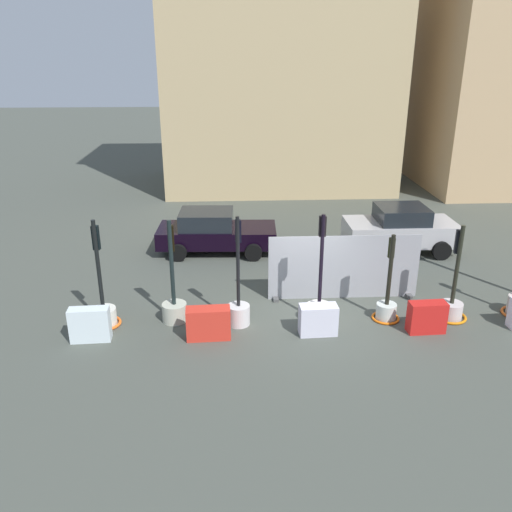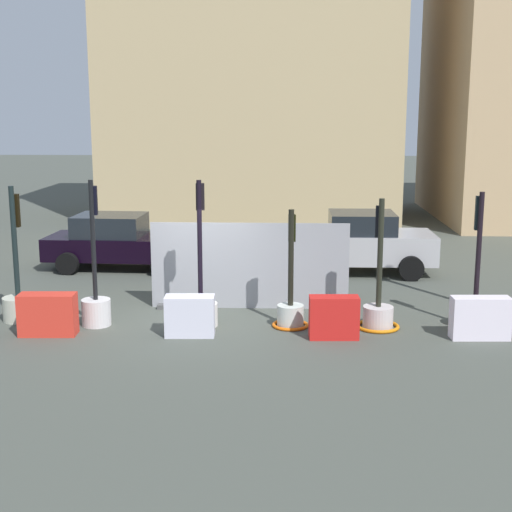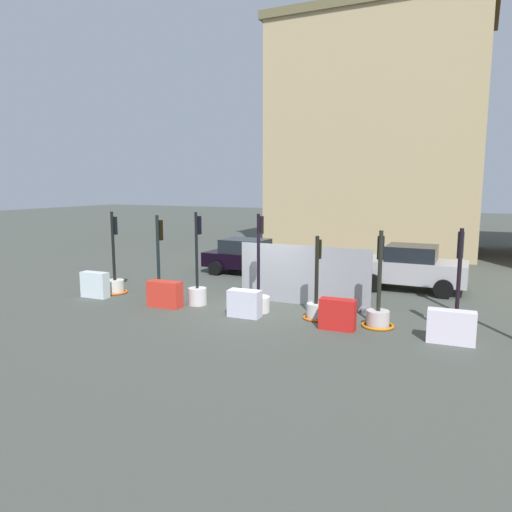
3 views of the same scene
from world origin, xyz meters
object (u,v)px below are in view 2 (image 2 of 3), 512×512
traffic_light_1 (18,295)px  traffic_light_6 (475,308)px  traffic_light_4 (291,306)px  car_black_sedan (120,242)px  construction_barrier_3 (334,317)px  construction_barrier_4 (480,318)px  traffic_light_5 (378,308)px  construction_barrier_1 (48,314)px  traffic_light_2 (96,299)px  construction_barrier_2 (190,316)px  car_silver_hatchback (361,243)px  traffic_light_3 (201,301)px

traffic_light_1 → traffic_light_6: bearing=-0.9°
traffic_light_4 → car_black_sedan: bearing=131.1°
traffic_light_6 → car_black_sedan: size_ratio=0.65×
construction_barrier_3 → car_black_sedan: car_black_sedan is taller
car_black_sedan → construction_barrier_4: bearing=-35.9°
traffic_light_5 → construction_barrier_4: (1.95, -0.65, -0.01)m
construction_barrier_1 → car_black_sedan: car_black_sedan is taller
construction_barrier_4 → car_black_sedan: car_black_sedan is taller
construction_barrier_1 → construction_barrier_4: bearing=0.8°
traffic_light_1 → traffic_light_6: 9.77m
construction_barrier_4 → car_black_sedan: size_ratio=0.27×
traffic_light_2 → car_black_sedan: size_ratio=0.70×
construction_barrier_4 → traffic_light_4: bearing=170.0°
traffic_light_4 → construction_barrier_2: (-2.04, -0.72, -0.03)m
construction_barrier_3 → car_silver_hatchback: size_ratio=0.25×
car_silver_hatchback → traffic_light_2: bearing=-138.5°
traffic_light_5 → traffic_light_3: bearing=179.8°
traffic_light_1 → construction_barrier_4: size_ratio=2.50×
traffic_light_5 → construction_barrier_4: size_ratio=2.33×
car_silver_hatchback → car_black_sedan: bearing=177.8°
traffic_light_2 → traffic_light_6: (7.99, 0.14, -0.14)m
car_black_sedan → construction_barrier_3: bearing=-47.9°
traffic_light_1 → car_silver_hatchback: traffic_light_1 is taller
traffic_light_1 → construction_barrier_1: bearing=-45.9°
traffic_light_5 → traffic_light_4: bearing=179.4°
traffic_light_1 → construction_barrier_2: size_ratio=2.89×
construction_barrier_4 → car_black_sedan: 10.73m
traffic_light_5 → construction_barrier_3: size_ratio=2.73×
traffic_light_1 → traffic_light_2: size_ratio=0.95×
traffic_light_3 → car_black_sedan: size_ratio=0.70×
construction_barrier_2 → traffic_light_3: bearing=78.5°
construction_barrier_1 → traffic_light_4: bearing=9.1°
construction_barrier_3 → car_black_sedan: bearing=132.1°
construction_barrier_3 → construction_barrier_1: bearing=-179.7°
traffic_light_3 → car_black_sedan: 6.39m
car_silver_hatchback → construction_barrier_3: bearing=-100.6°
traffic_light_2 → construction_barrier_4: (7.91, -0.60, -0.14)m
construction_barrier_2 → construction_barrier_4: (5.82, 0.05, 0.01)m
construction_barrier_4 → car_black_sedan: (-8.68, 6.29, 0.34)m
traffic_light_2 → construction_barrier_2: (2.08, -0.65, -0.16)m
construction_barrier_3 → construction_barrier_4: 2.92m
traffic_light_2 → construction_barrier_1: 1.09m
construction_barrier_3 → traffic_light_6: bearing=15.5°
traffic_light_3 → traffic_light_4: 1.90m
construction_barrier_3 → construction_barrier_2: bearing=179.1°
traffic_light_2 → car_silver_hatchback: size_ratio=0.77×
traffic_light_6 → construction_barrier_1: size_ratio=2.47×
construction_barrier_3 → car_black_sedan: 8.61m
traffic_light_2 → construction_barrier_1: traffic_light_2 is taller
traffic_light_1 → construction_barrier_3: 6.84m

